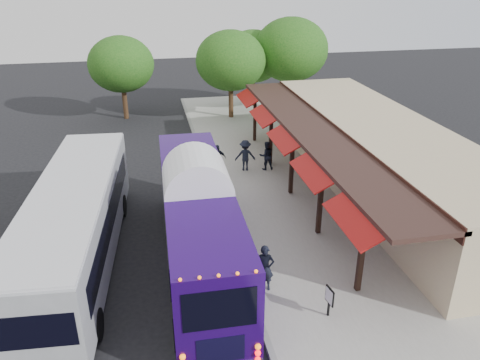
{
  "coord_description": "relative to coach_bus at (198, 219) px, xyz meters",
  "views": [
    {
      "loc": [
        -2.99,
        -16.37,
        10.64
      ],
      "look_at": [
        0.88,
        2.6,
        1.8
      ],
      "focal_mm": 35.0,
      "sensor_mm": 36.0,
      "label": 1
    }
  ],
  "objects": [
    {
      "name": "sign_board",
      "position": [
        3.75,
        -4.02,
        -1.09
      ],
      "size": [
        0.12,
        0.5,
        1.09
      ],
      "rotation": [
        0.0,
        0.0,
        0.14
      ],
      "color": "black",
      "rests_on": "sidewalk"
    },
    {
      "name": "city_bus",
      "position": [
        -4.57,
        0.99,
        -0.16
      ],
      "size": [
        3.57,
        12.46,
        3.31
      ],
      "rotation": [
        0.0,
        0.0,
        -0.07
      ],
      "color": "#919499",
      "rests_on": "ground"
    },
    {
      "name": "coach_bus",
      "position": [
        0.0,
        0.0,
        0.0
      ],
      "size": [
        2.66,
        11.63,
        3.7
      ],
      "rotation": [
        0.0,
        0.0,
        -0.02
      ],
      "color": "#25075A",
      "rests_on": "ground"
    },
    {
      "name": "ground",
      "position": [
        1.45,
        0.98,
        -1.99
      ],
      "size": [
        90.0,
        90.0,
        0.0
      ],
      "primitive_type": "plane",
      "color": "black",
      "rests_on": "ground"
    },
    {
      "name": "ped_a",
      "position": [
        2.05,
        -2.22,
        -0.97
      ],
      "size": [
        0.71,
        0.55,
        1.73
      ],
      "primitive_type": "imported",
      "rotation": [
        0.0,
        0.0,
        -0.23
      ],
      "color": "black",
      "rests_on": "sidewalk"
    },
    {
      "name": "tree_right",
      "position": [
        9.65,
        19.83,
        2.87
      ],
      "size": [
        5.69,
        5.69,
        7.29
      ],
      "color": "#382314",
      "rests_on": "ground"
    },
    {
      "name": "curb",
      "position": [
        1.5,
        4.98,
        -1.91
      ],
      "size": [
        0.2,
        40.0,
        0.16
      ],
      "primitive_type": "cube",
      "color": "gray",
      "rests_on": "ground"
    },
    {
      "name": "sidewalk",
      "position": [
        6.45,
        4.98,
        -1.91
      ],
      "size": [
        10.0,
        40.0,
        0.15
      ],
      "primitive_type": "cube",
      "color": "#9E9B93",
      "rests_on": "ground"
    },
    {
      "name": "tree_far",
      "position": [
        -3.16,
        20.46,
        2.13
      ],
      "size": [
        4.82,
        4.82,
        6.17
      ],
      "color": "#382314",
      "rests_on": "ground"
    },
    {
      "name": "tree_left",
      "position": [
        4.73,
        18.75,
        2.41
      ],
      "size": [
        5.15,
        5.15,
        6.59
      ],
      "color": "#382314",
      "rests_on": "ground"
    },
    {
      "name": "station_shelter",
      "position": [
        9.83,
        4.98,
        -0.14
      ],
      "size": [
        8.15,
        20.0,
        3.6
      ],
      "color": "#C6B689",
      "rests_on": "ground"
    },
    {
      "name": "ped_c",
      "position": [
        2.05,
        8.31,
        -1.01
      ],
      "size": [
        1.05,
        0.68,
        1.66
      ],
      "primitive_type": "imported",
      "rotation": [
        0.0,
        0.0,
        3.45
      ],
      "color": "black",
      "rests_on": "sidewalk"
    },
    {
      "name": "ped_b",
      "position": [
        4.81,
        8.29,
        -1.0
      ],
      "size": [
        0.84,
        0.67,
        1.66
      ],
      "primitive_type": "imported",
      "rotation": [
        0.0,
        0.0,
        3.19
      ],
      "color": "black",
      "rests_on": "sidewalk"
    },
    {
      "name": "tree_mid",
      "position": [
        7.08,
        21.64,
        2.15
      ],
      "size": [
        4.85,
        4.85,
        6.21
      ],
      "color": "#382314",
      "rests_on": "ground"
    },
    {
      "name": "ped_d",
      "position": [
        3.62,
        8.43,
        -0.95
      ],
      "size": [
        1.22,
        0.8,
        1.77
      ],
      "primitive_type": "imported",
      "rotation": [
        0.0,
        0.0,
        3.01
      ],
      "color": "black",
      "rests_on": "sidewalk"
    }
  ]
}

